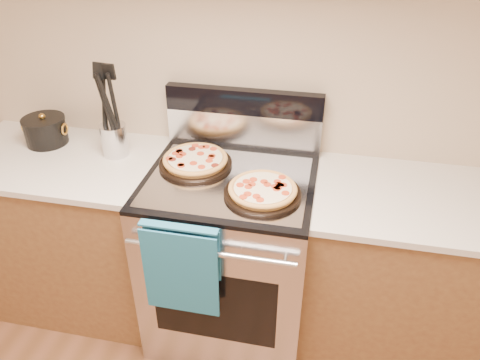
% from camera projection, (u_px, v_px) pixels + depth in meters
% --- Properties ---
extents(wall_back, '(4.00, 0.00, 4.00)m').
position_uv_depth(wall_back, '(246.00, 60.00, 2.15)').
color(wall_back, '#C3A88C').
rests_on(wall_back, ground).
extents(range_body, '(0.76, 0.68, 0.90)m').
position_uv_depth(range_body, '(231.00, 257.00, 2.35)').
color(range_body, '#B7B7BC').
rests_on(range_body, ground).
extents(oven_window, '(0.56, 0.01, 0.40)m').
position_uv_depth(oven_window, '(214.00, 307.00, 2.07)').
color(oven_window, black).
rests_on(oven_window, range_body).
extents(cooktop, '(0.76, 0.68, 0.02)m').
position_uv_depth(cooktop, '(230.00, 180.00, 2.10)').
color(cooktop, black).
rests_on(cooktop, range_body).
extents(backsplash_lower, '(0.76, 0.06, 0.18)m').
position_uv_depth(backsplash_lower, '(244.00, 130.00, 2.30)').
color(backsplash_lower, silver).
rests_on(backsplash_lower, cooktop).
extents(backsplash_upper, '(0.76, 0.06, 0.12)m').
position_uv_depth(backsplash_upper, '(244.00, 101.00, 2.22)').
color(backsplash_upper, black).
rests_on(backsplash_upper, backsplash_lower).
extents(oven_handle, '(0.70, 0.03, 0.03)m').
position_uv_depth(oven_handle, '(209.00, 253.00, 1.85)').
color(oven_handle, silver).
rests_on(oven_handle, range_body).
extents(dish_towel, '(0.32, 0.05, 0.42)m').
position_uv_depth(dish_towel, '(182.00, 267.00, 1.92)').
color(dish_towel, '#176376').
rests_on(dish_towel, oven_handle).
extents(foil_sheet, '(0.70, 0.55, 0.01)m').
position_uv_depth(foil_sheet, '(228.00, 181.00, 2.07)').
color(foil_sheet, gray).
rests_on(foil_sheet, cooktop).
extents(cabinet_left, '(1.00, 0.62, 0.88)m').
position_uv_depth(cabinet_left, '(74.00, 232.00, 2.53)').
color(cabinet_left, brown).
rests_on(cabinet_left, ground).
extents(countertop_left, '(1.02, 0.64, 0.03)m').
position_uv_depth(countertop_left, '(56.00, 160.00, 2.29)').
color(countertop_left, beige).
rests_on(countertop_left, cabinet_left).
extents(cabinet_right, '(1.00, 0.62, 0.88)m').
position_uv_depth(cabinet_right, '(412.00, 280.00, 2.22)').
color(cabinet_right, brown).
rests_on(cabinet_right, ground).
extents(countertop_right, '(1.02, 0.64, 0.03)m').
position_uv_depth(countertop_right, '(434.00, 202.00, 1.98)').
color(countertop_right, beige).
rests_on(countertop_right, cabinet_right).
extents(pepperoni_pizza_back, '(0.40, 0.40, 0.05)m').
position_uv_depth(pepperoni_pizza_back, '(195.00, 161.00, 2.17)').
color(pepperoni_pizza_back, '#AA7134').
rests_on(pepperoni_pizza_back, foil_sheet).
extents(pepperoni_pizza_front, '(0.37, 0.37, 0.04)m').
position_uv_depth(pepperoni_pizza_front, '(263.00, 191.00, 1.96)').
color(pepperoni_pizza_front, '#AA7134').
rests_on(pepperoni_pizza_front, foil_sheet).
extents(utensil_crock, '(0.13, 0.13, 0.16)m').
position_uv_depth(utensil_crock, '(114.00, 140.00, 2.26)').
color(utensil_crock, silver).
rests_on(utensil_crock, countertop_left).
extents(saucepan, '(0.21, 0.21, 0.13)m').
position_uv_depth(saucepan, '(46.00, 132.00, 2.37)').
color(saucepan, black).
rests_on(saucepan, countertop_left).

